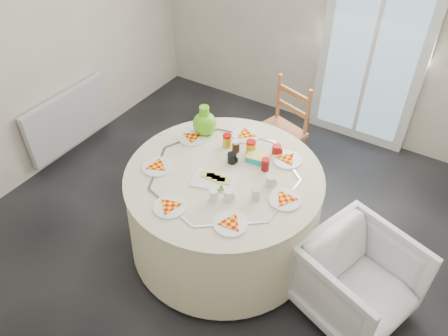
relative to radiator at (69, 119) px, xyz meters
The scene contains 14 objects.
floor 1.99m from the radiator, ahead, with size 4.00×4.00×0.00m, color black.
wall_back 2.80m from the radiator, 42.86° to the left, with size 4.00×0.02×2.60m, color #BCB5A3.
wall_left 0.94m from the radiator, 106.70° to the right, with size 0.02×4.00×2.60m, color #BCB5A3.
glass_door 3.00m from the radiator, 36.79° to the left, with size 1.00×0.08×2.10m, color silver.
radiator is the anchor object (origin of this frame).
table 1.95m from the radiator, ahead, with size 1.46×1.46×0.74m, color beige.
wooden_chair 2.03m from the radiator, 22.81° to the left, with size 0.41×0.39×0.92m, color #AD6941, non-canonical shape.
armchair 3.03m from the radiator, ahead, with size 0.67×0.63×0.69m, color silver.
place_settings 1.99m from the radiator, ahead, with size 1.19×1.19×0.02m, color white, non-canonical shape.
jar_cluster 2.02m from the radiator, ahead, with size 0.43×0.22×0.13m, color #8B3917, non-canonical shape.
butter_tub 2.10m from the radiator, ahead, with size 0.14×0.10×0.05m, color #11B5B1.
green_pitcher 1.63m from the radiator, ahead, with size 0.19×0.19×0.24m, color #5DBA19, non-canonical shape.
cheese_platter 1.99m from the radiator, 10.18° to the right, with size 0.30×0.20×0.04m, color white, non-canonical shape.
mugs_glasses 2.16m from the radiator, ahead, with size 0.51×0.51×0.09m, color gray, non-canonical shape.
Camera 1 is at (1.23, -2.02, 2.79)m, focal length 35.00 mm.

